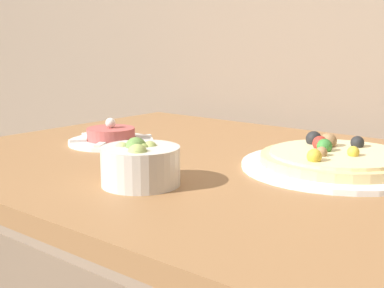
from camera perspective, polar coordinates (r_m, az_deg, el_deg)
dining_table at (r=1.10m, az=5.03°, el=-7.10°), size 1.29×0.90×0.77m
pizza_plate at (r=1.07m, az=15.23°, el=-1.72°), size 0.37×0.37×0.06m
tartare_plate at (r=1.29m, az=-8.64°, el=0.68°), size 0.20×0.20×0.06m
small_bowl at (r=0.92m, az=-5.55°, el=-2.13°), size 0.14×0.14×0.08m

